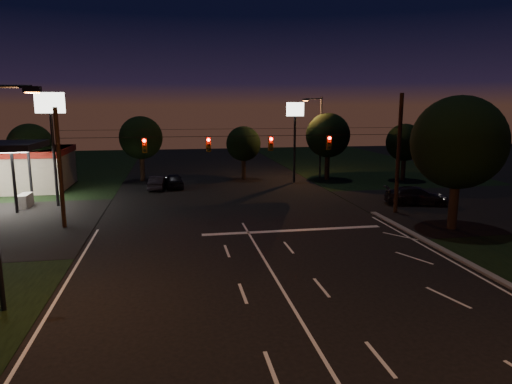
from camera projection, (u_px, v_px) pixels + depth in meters
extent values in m
plane|color=black|center=(294.00, 310.00, 18.37)|extent=(140.00, 140.00, 0.00)
cube|color=black|center=(480.00, 206.00, 37.34)|extent=(20.00, 16.00, 0.02)
cube|color=silver|center=(293.00, 230.00, 30.01)|extent=(12.00, 0.50, 0.01)
cylinder|color=black|center=(395.00, 213.00, 34.97)|extent=(0.30, 0.30, 9.00)
cylinder|color=black|center=(65.00, 227.00, 30.77)|extent=(0.28, 0.28, 8.00)
cylinder|color=black|center=(240.00, 136.00, 31.74)|extent=(24.00, 0.03, 0.03)
cylinder|color=black|center=(240.00, 129.00, 31.65)|extent=(24.00, 0.02, 0.02)
cube|color=#3F3307|center=(145.00, 145.00, 30.71)|extent=(0.32, 0.26, 1.00)
sphere|color=#FF0705|center=(144.00, 141.00, 30.49)|extent=(0.22, 0.22, 0.22)
sphere|color=black|center=(144.00, 146.00, 30.55)|extent=(0.20, 0.20, 0.20)
sphere|color=black|center=(145.00, 151.00, 30.62)|extent=(0.20, 0.20, 0.20)
cube|color=#3F3307|center=(208.00, 144.00, 31.46)|extent=(0.32, 0.26, 1.00)
sphere|color=#FF0705|center=(209.00, 140.00, 31.24)|extent=(0.22, 0.22, 0.22)
sphere|color=black|center=(209.00, 145.00, 31.31)|extent=(0.20, 0.20, 0.20)
sphere|color=black|center=(209.00, 149.00, 31.37)|extent=(0.20, 0.20, 0.20)
cube|color=#3F3307|center=(271.00, 143.00, 32.23)|extent=(0.32, 0.26, 1.00)
sphere|color=#FF0705|center=(271.00, 139.00, 32.02)|extent=(0.22, 0.22, 0.22)
sphere|color=black|center=(271.00, 144.00, 32.08)|extent=(0.20, 0.20, 0.20)
sphere|color=black|center=(271.00, 148.00, 32.14)|extent=(0.20, 0.20, 0.20)
cube|color=#3F3307|center=(329.00, 143.00, 32.98)|extent=(0.32, 0.26, 1.00)
sphere|color=#FF0705|center=(330.00, 138.00, 32.77)|extent=(0.22, 0.22, 0.22)
sphere|color=black|center=(329.00, 143.00, 32.83)|extent=(0.20, 0.20, 0.20)
sphere|color=black|center=(329.00, 147.00, 32.89)|extent=(0.20, 0.20, 0.20)
cube|color=gray|center=(25.00, 201.00, 36.64)|extent=(0.80, 2.00, 1.10)
cylinder|color=black|center=(14.00, 182.00, 34.36)|extent=(0.24, 0.24, 4.80)
cylinder|color=black|center=(30.00, 174.00, 38.23)|extent=(0.24, 0.24, 4.80)
cylinder|color=black|center=(55.00, 161.00, 36.48)|extent=(0.24, 0.24, 7.50)
cube|color=white|center=(50.00, 103.00, 35.63)|extent=(2.20, 0.30, 1.60)
cylinder|color=black|center=(295.00, 150.00, 48.11)|extent=(0.24, 0.24, 7.00)
cube|color=white|center=(295.00, 109.00, 47.32)|extent=(1.80, 0.30, 1.40)
cylinder|color=black|center=(6.00, 86.00, 16.80)|extent=(1.80, 0.12, 0.12)
cube|color=black|center=(32.00, 89.00, 16.97)|extent=(0.60, 0.35, 0.22)
cube|color=orange|center=(32.00, 93.00, 17.00)|extent=(0.45, 0.25, 0.04)
cylinder|color=black|center=(321.00, 138.00, 50.47)|extent=(0.20, 0.20, 9.00)
cylinder|color=black|center=(314.00, 99.00, 49.51)|extent=(1.80, 0.12, 0.12)
cube|color=black|center=(306.00, 100.00, 49.37)|extent=(0.60, 0.35, 0.22)
cube|color=orange|center=(306.00, 101.00, 49.39)|extent=(0.45, 0.25, 0.04)
cylinder|color=black|center=(454.00, 200.00, 30.02)|extent=(0.60, 0.60, 4.00)
sphere|color=black|center=(459.00, 142.00, 29.32)|extent=(6.00, 6.00, 6.00)
sphere|color=black|center=(462.00, 144.00, 29.89)|extent=(4.50, 4.50, 4.50)
sphere|color=black|center=(447.00, 144.00, 29.53)|extent=(4.20, 4.20, 4.20)
cylinder|color=black|center=(33.00, 175.00, 43.93)|extent=(0.49, 0.49, 3.00)
sphere|color=black|center=(30.00, 146.00, 43.40)|extent=(4.20, 4.20, 4.20)
sphere|color=black|center=(36.00, 147.00, 43.81)|extent=(3.15, 3.15, 3.15)
sphere|color=black|center=(27.00, 147.00, 43.55)|extent=(2.94, 2.94, 2.94)
cylinder|color=black|center=(142.00, 166.00, 49.53)|extent=(0.52, 0.52, 3.25)
sphere|color=black|center=(141.00, 138.00, 48.95)|extent=(4.60, 4.60, 4.60)
sphere|color=black|center=(145.00, 139.00, 49.39)|extent=(3.45, 3.45, 3.45)
sphere|color=black|center=(137.00, 139.00, 49.12)|extent=(3.22, 3.22, 3.22)
cylinder|color=black|center=(244.00, 167.00, 50.53)|extent=(0.47, 0.47, 2.75)
sphere|color=black|center=(243.00, 144.00, 50.05)|extent=(3.80, 3.80, 3.80)
sphere|color=black|center=(246.00, 144.00, 50.41)|extent=(2.85, 2.85, 2.85)
sphere|color=black|center=(240.00, 144.00, 50.18)|extent=(2.66, 2.66, 2.66)
cylinder|color=black|center=(327.00, 164.00, 50.12)|extent=(0.53, 0.53, 3.40)
sphere|color=black|center=(328.00, 135.00, 49.52)|extent=(4.80, 4.80, 4.80)
sphere|color=black|center=(331.00, 136.00, 49.98)|extent=(3.60, 3.60, 3.60)
sphere|color=black|center=(323.00, 136.00, 49.68)|extent=(3.36, 3.36, 3.36)
cylinder|color=black|center=(403.00, 167.00, 49.63)|extent=(0.48, 0.48, 2.90)
sphere|color=black|center=(405.00, 142.00, 49.12)|extent=(4.00, 4.00, 4.00)
sphere|color=black|center=(407.00, 143.00, 49.50)|extent=(3.00, 3.00, 3.00)
sphere|color=black|center=(400.00, 143.00, 49.26)|extent=(2.80, 2.80, 2.80)
imported|color=black|center=(174.00, 181.00, 45.50)|extent=(2.15, 4.35, 1.43)
imported|color=black|center=(158.00, 183.00, 44.55)|extent=(1.90, 4.21, 1.34)
imported|color=black|center=(417.00, 196.00, 37.60)|extent=(5.55, 3.38, 1.50)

